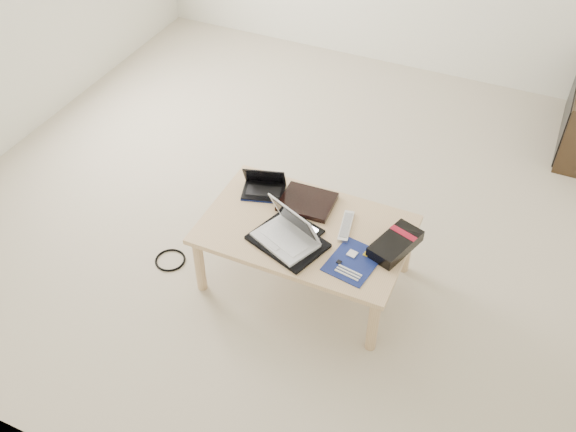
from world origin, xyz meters
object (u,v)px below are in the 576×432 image
at_px(gpu_box, 395,244).
at_px(netbook, 264,187).
at_px(coffee_table, 305,234).
at_px(white_laptop, 288,233).

bearing_deg(gpu_box, netbook, 170.60).
bearing_deg(netbook, coffee_table, -28.38).
xyz_separation_m(coffee_table, white_laptop, (-0.04, -0.13, 0.11)).
distance_m(white_laptop, gpu_box, 0.55).
distance_m(coffee_table, netbook, 0.39).
relative_size(white_laptop, gpu_box, 1.13).
bearing_deg(gpu_box, white_laptop, -161.08).
xyz_separation_m(coffee_table, gpu_box, (0.48, 0.05, 0.08)).
bearing_deg(coffee_table, white_laptop, -107.15).
xyz_separation_m(netbook, white_laptop, (0.29, -0.31, 0.03)).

